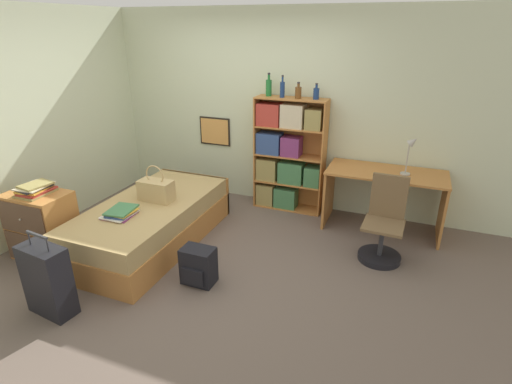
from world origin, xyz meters
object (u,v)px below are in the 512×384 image
dresser (42,225)px  desk_chair (383,233)px  backpack (198,266)px  desk_lamp (411,148)px  book_stack_on_bed (121,212)px  bottle_green (269,87)px  bottle_blue (316,93)px  bottle_brown (282,89)px  bed (152,222)px  suitcase (48,280)px  bookcase (285,155)px  desk (385,189)px  bottle_clear (298,92)px  magazine_pile_on_dresser (35,189)px  handbag (156,190)px

dresser → desk_chair: (3.43, 1.32, -0.08)m
dresser → backpack: bearing=5.4°
desk_lamp → desk_chair: desk_lamp is taller
book_stack_on_bed → bottle_green: bearing=64.0°
bottle_blue → desk_lamp: size_ratio=0.41×
bottle_green → bottle_blue: bearing=-1.3°
desk_chair → bottle_blue: bearing=139.3°
bottle_brown → desk_chair: bearing=-30.5°
bed → dresser: dresser is taller
suitcase → bottle_brown: (1.16, 2.87, 1.30)m
dresser → bookcase: (2.04, 2.19, 0.39)m
desk_chair → desk: bearing=95.8°
suitcase → bookcase: 3.16m
suitcase → desk_chair: bearing=37.6°
bottle_brown → desk_lamp: 1.71m
dresser → bottle_green: 3.11m
bottle_clear → bed: bearing=-130.8°
desk → desk_chair: size_ratio=1.51×
magazine_pile_on_dresser → desk: 3.91m
magazine_pile_on_dresser → desk: magazine_pile_on_dresser is taller
bottle_blue → desk: bearing=-11.1°
suitcase → desk_lamp: desk_lamp is taller
book_stack_on_bed → backpack: (0.97, -0.11, -0.36)m
bottle_green → bottle_clear: 0.41m
dresser → bottle_brown: size_ratio=2.71×
bookcase → bottle_green: bearing=173.7°
dresser → bottle_clear: bottle_clear is taller
bottle_brown → dresser: bearing=-132.3°
handbag → magazine_pile_on_dresser: 1.22m
bottle_clear → handbag: bearing=-131.2°
handbag → suitcase: size_ratio=0.53×
bottle_green → backpack: 2.50m
bookcase → backpack: (-0.23, -2.01, -0.57)m
bottle_brown → bookcase: bearing=9.4°
bottle_clear → desk: bottle_clear is taller
suitcase → backpack: bearing=41.1°
dresser → backpack: 1.83m
desk → backpack: desk is taller
handbag → book_stack_on_bed: bearing=-104.0°
magazine_pile_on_dresser → desk_chair: (3.41, 1.32, -0.50)m
desk_lamp → desk_chair: (-0.16, -0.68, -0.78)m
bottle_green → bottle_brown: size_ratio=1.06×
bottle_clear → desk: size_ratio=0.15×
bottle_blue → desk: bottle_blue is taller
bottle_green → desk: 1.93m
magazine_pile_on_dresser → backpack: bearing=5.5°
bed → bottle_blue: bearing=45.3°
suitcase → bed: bearing=86.1°
magazine_pile_on_dresser → desk: bearing=31.1°
dresser → bed: bearing=37.1°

